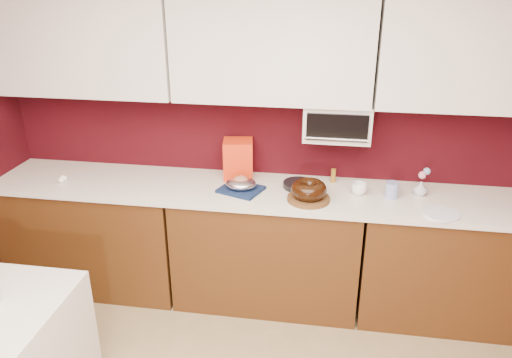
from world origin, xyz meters
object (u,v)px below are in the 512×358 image
at_px(flower_vase, 420,188).
at_px(blue_jar, 392,190).
at_px(toaster_oven, 337,121).
at_px(bundt_cake, 309,190).
at_px(foil_ham_nest, 241,184).
at_px(pandoro_box, 238,159).
at_px(coffee_mug, 359,188).

bearing_deg(flower_vase, blue_jar, -160.95).
bearing_deg(toaster_oven, bundt_cake, -118.47).
relative_size(toaster_oven, foil_ham_nest, 2.12).
bearing_deg(blue_jar, foil_ham_nest, -176.89).
bearing_deg(pandoro_box, blue_jar, -18.56).
distance_m(coffee_mug, flower_vase, 0.41).
height_order(bundt_cake, pandoro_box, pandoro_box).
relative_size(toaster_oven, blue_jar, 4.13).
xyz_separation_m(pandoro_box, coffee_mug, (0.87, -0.17, -0.09)).
height_order(bundt_cake, flower_vase, bundt_cake).
distance_m(foil_ham_nest, blue_jar, 1.03).
bearing_deg(coffee_mug, blue_jar, -4.34).
relative_size(pandoro_box, flower_vase, 2.59).
distance_m(blue_jar, flower_vase, 0.21).
bearing_deg(coffee_mug, foil_ham_nest, -174.91).
relative_size(bundt_cake, blue_jar, 2.18).
height_order(pandoro_box, flower_vase, pandoro_box).
bearing_deg(foil_ham_nest, blue_jar, 3.11).
distance_m(toaster_oven, blue_jar, 0.60).
distance_m(toaster_oven, flower_vase, 0.73).
distance_m(foil_ham_nest, flower_vase, 1.23).
bearing_deg(pandoro_box, toaster_oven, -11.25).
relative_size(toaster_oven, pandoro_box, 1.57).
bearing_deg(foil_ham_nest, pandoro_box, 104.86).
bearing_deg(bundt_cake, toaster_oven, 61.53).
distance_m(toaster_oven, foil_ham_nest, 0.79).
distance_m(pandoro_box, flower_vase, 1.29).
height_order(bundt_cake, foil_ham_nest, bundt_cake).
xyz_separation_m(toaster_oven, flower_vase, (0.59, -0.09, -0.42)).
bearing_deg(bundt_cake, blue_jar, 14.07).
bearing_deg(pandoro_box, flower_vase, -14.16).
relative_size(bundt_cake, coffee_mug, 2.36).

